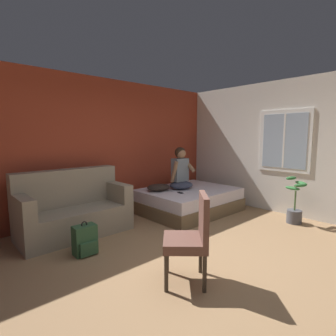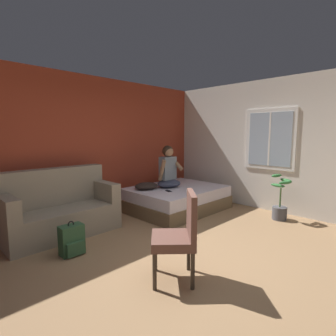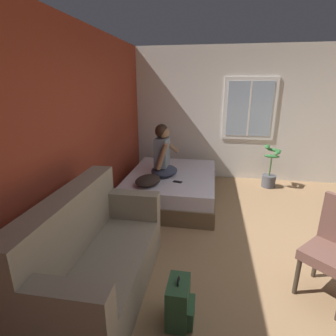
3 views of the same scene
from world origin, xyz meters
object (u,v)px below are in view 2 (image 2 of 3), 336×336
Objects in this scene: throw_pillow at (146,186)px; cell_phone at (168,191)px; couch at (60,210)px; side_chair at (179,233)px; bed at (176,198)px; backpack at (72,240)px; potted_plant at (280,204)px; person_seated at (168,170)px.

throw_pillow reaches higher than cell_phone.
couch is 1.74× the size of side_chair.
cell_phone is at bearing -159.11° from bed.
backpack is 3.66m from potted_plant.
bed is 2.71m from side_chair.
bed is 0.62m from person_seated.
side_chair is at bearing -132.54° from person_seated.
couch is 3.55× the size of throw_pillow.
side_chair is at bearing -119.14° from cell_phone.
couch is 1.95× the size of person_seated.
couch reaches higher than potted_plant.
person_seated is 1.03× the size of potted_plant.
person_seated is at bearing -6.69° from couch.
cell_phone is (-0.29, -0.29, -0.35)m from person_seated.
couch is 1.73m from throw_pillow.
backpack is 0.95× the size of throw_pillow.
backpack is at bearing 158.03° from potted_plant.
person_seated is at bearing -17.11° from throw_pillow.
person_seated is (2.20, -0.26, 0.44)m from couch.
bed is 0.49m from cell_phone.
cell_phone is at bearing -66.48° from throw_pillow.
bed is at bearing 33.81° from cell_phone.
backpack is at bearing -169.79° from bed.
couch is at bearing 170.31° from bed.
cell_phone is at bearing 47.94° from side_chair.
bed is at bearing -9.69° from couch.
potted_plant is at bearing -63.15° from person_seated.
side_chair is 1.12× the size of person_seated.
potted_plant is (1.28, -1.67, -0.18)m from cell_phone.
side_chair is 2.31m from cell_phone.
cell_phone is at bearing 8.09° from backpack.
side_chair is 2.84m from potted_plant.
potted_plant is (3.19, -2.22, -0.09)m from couch.
side_chair reaches higher than bed.
backpack is at bearing -166.24° from person_seated.
couch is at bearing 176.34° from throw_pillow.
potted_plant reaches higher than backpack.
cell_phone reaches higher than backpack.
potted_plant is (0.99, -1.96, -0.53)m from person_seated.
cell_phone is at bearing -15.97° from couch.
couch is 2.26m from person_seated.
throw_pillow is at bearing 124.96° from potted_plant.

